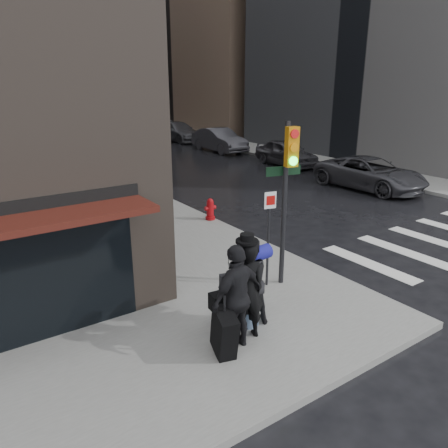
% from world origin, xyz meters
% --- Properties ---
extents(ground, '(140.00, 140.00, 0.00)m').
position_xyz_m(ground, '(0.00, 0.00, 0.00)').
color(ground, black).
rests_on(ground, ground).
extents(sidewalk_left, '(4.00, 50.00, 0.15)m').
position_xyz_m(sidewalk_left, '(0.00, 27.00, 0.07)').
color(sidewalk_left, slate).
rests_on(sidewalk_left, ground).
extents(sidewalk_right, '(3.00, 50.00, 0.15)m').
position_xyz_m(sidewalk_right, '(13.50, 27.00, 0.07)').
color(sidewalk_right, slate).
rests_on(sidewalk_right, ground).
extents(crosswalk, '(8.50, 3.00, 0.01)m').
position_xyz_m(crosswalk, '(7.50, 1.00, 0.00)').
color(crosswalk, silver).
rests_on(crosswalk, ground).
extents(bldg_right_far, '(22.00, 20.00, 25.00)m').
position_xyz_m(bldg_right_far, '(26.00, 58.00, 12.50)').
color(bldg_right_far, slate).
rests_on(bldg_right_far, ground).
extents(man_overcoat, '(1.35, 1.01, 2.14)m').
position_xyz_m(man_overcoat, '(-1.78, -0.14, 1.05)').
color(man_overcoat, black).
rests_on(man_overcoat, ground).
extents(man_jeans, '(1.32, 0.79, 1.86)m').
position_xyz_m(man_jeans, '(-1.35, 0.26, 1.08)').
color(man_jeans, black).
rests_on(man_jeans, ground).
extents(man_greycoat, '(1.26, 0.71, 2.02)m').
position_xyz_m(man_greycoat, '(-1.98, -0.26, 1.16)').
color(man_greycoat, black).
rests_on(man_greycoat, ground).
extents(traffic_light, '(0.94, 0.54, 3.86)m').
position_xyz_m(traffic_light, '(0.45, 1.22, 2.64)').
color(traffic_light, black).
rests_on(traffic_light, ground).
extents(fire_hydrant, '(0.42, 0.33, 0.76)m').
position_xyz_m(fire_hydrant, '(1.80, 6.49, 0.49)').
color(fire_hydrant, '#9C090E').
rests_on(fire_hydrant, ground).
extents(parked_car_0, '(2.61, 5.32, 1.45)m').
position_xyz_m(parked_car_0, '(10.65, 6.59, 0.73)').
color(parked_car_0, '#3A3A3E').
rests_on(parked_car_0, ground).
extents(parked_car_1, '(2.06, 4.51, 1.50)m').
position_xyz_m(parked_car_1, '(11.37, 13.08, 0.75)').
color(parked_car_1, '#3C3B40').
rests_on(parked_car_1, ground).
extents(parked_car_2, '(1.70, 4.85, 1.60)m').
position_xyz_m(parked_car_2, '(11.02, 19.57, 0.80)').
color(parked_car_2, '#424147').
rests_on(parked_car_2, ground).
extents(parked_car_3, '(2.59, 5.39, 1.52)m').
position_xyz_m(parked_car_3, '(11.30, 26.06, 0.76)').
color(parked_car_3, '#444549').
rests_on(parked_car_3, ground).
extents(parked_car_4, '(1.70, 4.03, 1.36)m').
position_xyz_m(parked_car_4, '(11.30, 32.55, 0.68)').
color(parked_car_4, '#450E0D').
rests_on(parked_car_4, ground).
extents(parked_car_5, '(1.52, 4.12, 1.35)m').
position_xyz_m(parked_car_5, '(10.73, 39.04, 0.67)').
color(parked_car_5, '#450E0D').
rests_on(parked_car_5, ground).
extents(parked_car_6, '(2.73, 5.16, 1.38)m').
position_xyz_m(parked_car_6, '(10.67, 45.53, 0.69)').
color(parked_car_6, black).
rests_on(parked_car_6, ground).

